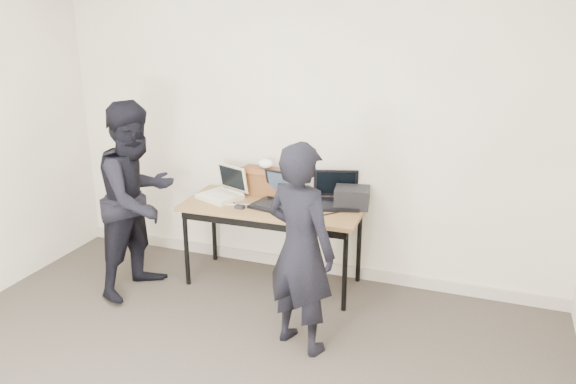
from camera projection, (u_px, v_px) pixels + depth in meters
The scene contains 13 objects.
room at pixel (156, 209), 2.74m from camera, with size 4.60×4.60×2.80m.
desk at pixel (272, 212), 4.69m from camera, with size 1.51×0.68×0.72m.
laptop_beige at pixel (223, 192), 4.83m from camera, with size 0.43×0.42×0.27m.
laptop_center at pixel (278, 198), 4.65m from camera, with size 0.41×0.40×0.27m.
laptop_right at pixel (336, 197), 4.67m from camera, with size 0.46×0.45×0.28m.
leather_satchel at pixel (263, 181), 4.89m from camera, with size 0.37×0.19×0.25m.
tissue at pixel (266, 164), 4.83m from camera, with size 0.13×0.10×0.08m, color white.
equipment_box at pixel (352, 197), 4.61m from camera, with size 0.28×0.24×0.16m, color black.
power_brick at pixel (240, 207), 4.58m from camera, with size 0.08×0.05×0.03m, color black.
cables at pixel (277, 205), 4.65m from camera, with size 1.15×0.41×0.01m.
person_typist at pixel (300, 249), 3.77m from camera, with size 0.54×0.35×1.48m, color black.
person_observer at pixel (138, 199), 4.56m from camera, with size 0.78×0.61×1.61m, color black.
baseboard at pixel (301, 264), 5.14m from camera, with size 4.50×0.03×0.10m, color #AEA290.
Camera 1 is at (1.49, -2.20, 2.29)m, focal length 35.00 mm.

